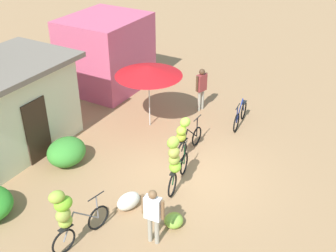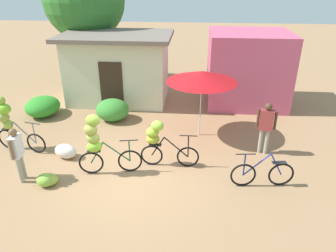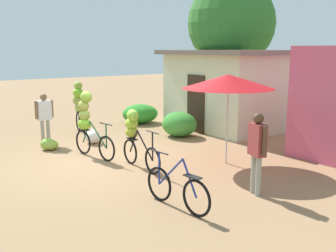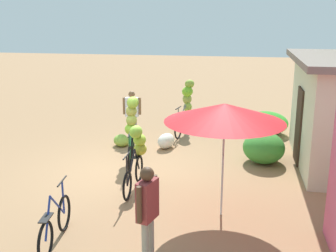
{
  "view_description": "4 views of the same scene",
  "coord_description": "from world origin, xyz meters",
  "px_view_note": "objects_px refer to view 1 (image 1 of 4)",
  "views": [
    {
      "loc": [
        -8.99,
        -4.51,
        7.51
      ],
      "look_at": [
        0.66,
        1.03,
        1.04
      ],
      "focal_mm": 45.0,
      "sensor_mm": 36.0,
      "label": 1
    },
    {
      "loc": [
        1.71,
        -7.18,
        5.04
      ],
      "look_at": [
        0.97,
        1.45,
        0.81
      ],
      "focal_mm": 33.58,
      "sensor_mm": 36.0,
      "label": 2
    },
    {
      "loc": [
        9.05,
        -4.33,
        2.87
      ],
      "look_at": [
        1.19,
        1.25,
        0.99
      ],
      "focal_mm": 42.34,
      "sensor_mm": 36.0,
      "label": 3
    },
    {
      "loc": [
        9.64,
        2.81,
        3.88
      ],
      "look_at": [
        -0.29,
        1.05,
        1.16
      ],
      "focal_mm": 44.8,
      "sensor_mm": 36.0,
      "label": 4
    }
  ],
  "objects_px": {
    "building_low": "(5,108)",
    "shop_pink": "(106,53)",
    "bicycle_leftmost": "(67,214)",
    "person_bystander": "(201,85)",
    "banana_pile_on_ground": "(174,221)",
    "bicycle_by_shop": "(240,116)",
    "bicycle_near_pile": "(175,160)",
    "produce_sack": "(128,201)",
    "market_umbrella": "(149,71)",
    "person_vendor": "(153,212)",
    "bicycle_center_loaded": "(185,134)"
  },
  "relations": [
    {
      "from": "building_low",
      "to": "person_bystander",
      "type": "height_order",
      "value": "building_low"
    },
    {
      "from": "building_low",
      "to": "shop_pink",
      "type": "height_order",
      "value": "shop_pink"
    },
    {
      "from": "market_umbrella",
      "to": "bicycle_by_shop",
      "type": "xyz_separation_m",
      "value": [
        1.6,
        -2.76,
        -1.72
      ]
    },
    {
      "from": "bicycle_by_shop",
      "to": "person_bystander",
      "type": "relative_size",
      "value": 1.0
    },
    {
      "from": "bicycle_leftmost",
      "to": "person_vendor",
      "type": "bearing_deg",
      "value": -54.93
    },
    {
      "from": "market_umbrella",
      "to": "bicycle_leftmost",
      "type": "xyz_separation_m",
      "value": [
        -5.84,
        -1.48,
        -1.05
      ]
    },
    {
      "from": "bicycle_leftmost",
      "to": "banana_pile_on_ground",
      "type": "xyz_separation_m",
      "value": [
        1.85,
        -1.74,
        -0.88
      ]
    },
    {
      "from": "shop_pink",
      "to": "bicycle_near_pile",
      "type": "relative_size",
      "value": 1.82
    },
    {
      "from": "bicycle_leftmost",
      "to": "produce_sack",
      "type": "height_order",
      "value": "bicycle_leftmost"
    },
    {
      "from": "building_low",
      "to": "bicycle_leftmost",
      "type": "height_order",
      "value": "building_low"
    },
    {
      "from": "produce_sack",
      "to": "person_vendor",
      "type": "height_order",
      "value": "person_vendor"
    },
    {
      "from": "bicycle_leftmost",
      "to": "person_bystander",
      "type": "bearing_deg",
      "value": 3.13
    },
    {
      "from": "bicycle_center_loaded",
      "to": "banana_pile_on_ground",
      "type": "bearing_deg",
      "value": -156.8
    },
    {
      "from": "bicycle_center_loaded",
      "to": "bicycle_by_shop",
      "type": "height_order",
      "value": "bicycle_center_loaded"
    },
    {
      "from": "bicycle_center_loaded",
      "to": "person_bystander",
      "type": "xyz_separation_m",
      "value": [
        3.1,
        0.95,
        0.2
      ]
    },
    {
      "from": "bicycle_near_pile",
      "to": "produce_sack",
      "type": "height_order",
      "value": "bicycle_near_pile"
    },
    {
      "from": "market_umbrella",
      "to": "produce_sack",
      "type": "xyz_separation_m",
      "value": [
        -4.02,
        -1.84,
        -1.87
      ]
    },
    {
      "from": "market_umbrella",
      "to": "produce_sack",
      "type": "distance_m",
      "value": 4.8
    },
    {
      "from": "shop_pink",
      "to": "bicycle_near_pile",
      "type": "distance_m",
      "value": 7.49
    },
    {
      "from": "bicycle_leftmost",
      "to": "bicycle_near_pile",
      "type": "xyz_separation_m",
      "value": [
        3.1,
        -1.07,
        -0.04
      ]
    },
    {
      "from": "bicycle_by_shop",
      "to": "shop_pink",
      "type": "bearing_deg",
      "value": 86.8
    },
    {
      "from": "bicycle_by_shop",
      "to": "produce_sack",
      "type": "bearing_deg",
      "value": 170.74
    },
    {
      "from": "banana_pile_on_ground",
      "to": "bicycle_by_shop",
      "type": "bearing_deg",
      "value": 4.69
    },
    {
      "from": "bicycle_leftmost",
      "to": "bicycle_center_loaded",
      "type": "height_order",
      "value": "bicycle_leftmost"
    },
    {
      "from": "produce_sack",
      "to": "banana_pile_on_ground",
      "type": "bearing_deg",
      "value": -89.14
    },
    {
      "from": "market_umbrella",
      "to": "person_vendor",
      "type": "distance_m",
      "value": 5.75
    },
    {
      "from": "person_bystander",
      "to": "banana_pile_on_ground",
      "type": "bearing_deg",
      "value": -159.94
    },
    {
      "from": "bicycle_center_loaded",
      "to": "person_bystander",
      "type": "distance_m",
      "value": 3.25
    },
    {
      "from": "bicycle_near_pile",
      "to": "produce_sack",
      "type": "distance_m",
      "value": 1.65
    },
    {
      "from": "market_umbrella",
      "to": "produce_sack",
      "type": "height_order",
      "value": "market_umbrella"
    },
    {
      "from": "market_umbrella",
      "to": "bicycle_near_pile",
      "type": "distance_m",
      "value": 3.9
    },
    {
      "from": "market_umbrella",
      "to": "bicycle_center_loaded",
      "type": "relative_size",
      "value": 1.36
    },
    {
      "from": "banana_pile_on_ground",
      "to": "bicycle_leftmost",
      "type": "bearing_deg",
      "value": 136.63
    },
    {
      "from": "market_umbrella",
      "to": "bicycle_by_shop",
      "type": "height_order",
      "value": "market_umbrella"
    },
    {
      "from": "shop_pink",
      "to": "bicycle_by_shop",
      "type": "distance_m",
      "value": 6.15
    },
    {
      "from": "bicycle_leftmost",
      "to": "person_bystander",
      "type": "xyz_separation_m",
      "value": [
        7.79,
        0.43,
        -0.02
      ]
    },
    {
      "from": "building_low",
      "to": "produce_sack",
      "type": "distance_m",
      "value": 5.12
    },
    {
      "from": "building_low",
      "to": "bicycle_near_pile",
      "type": "relative_size",
      "value": 2.57
    },
    {
      "from": "bicycle_center_loaded",
      "to": "bicycle_near_pile",
      "type": "bearing_deg",
      "value": -161.07
    },
    {
      "from": "shop_pink",
      "to": "bicycle_leftmost",
      "type": "relative_size",
      "value": 1.82
    },
    {
      "from": "market_umbrella",
      "to": "bicycle_near_pile",
      "type": "xyz_separation_m",
      "value": [
        -2.74,
        -2.55,
        -1.09
      ]
    },
    {
      "from": "bicycle_near_pile",
      "to": "bicycle_center_loaded",
      "type": "distance_m",
      "value": 1.69
    },
    {
      "from": "building_low",
      "to": "person_vendor",
      "type": "relative_size",
      "value": 2.91
    },
    {
      "from": "market_umbrella",
      "to": "person_bystander",
      "type": "bearing_deg",
      "value": -28.36
    },
    {
      "from": "shop_pink",
      "to": "bicycle_center_loaded",
      "type": "xyz_separation_m",
      "value": [
        -3.09,
        -5.28,
        -0.66
      ]
    },
    {
      "from": "market_umbrella",
      "to": "bicycle_center_loaded",
      "type": "distance_m",
      "value": 2.63
    },
    {
      "from": "bicycle_near_pile",
      "to": "person_vendor",
      "type": "height_order",
      "value": "bicycle_near_pile"
    },
    {
      "from": "bicycle_leftmost",
      "to": "bicycle_near_pile",
      "type": "relative_size",
      "value": 1.0
    },
    {
      "from": "person_bystander",
      "to": "building_low",
      "type": "bearing_deg",
      "value": 142.54
    },
    {
      "from": "building_low",
      "to": "market_umbrella",
      "type": "xyz_separation_m",
      "value": [
        3.46,
        -3.09,
        0.64
      ]
    }
  ]
}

